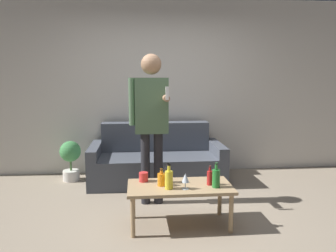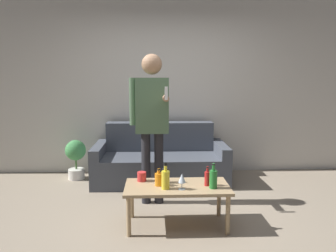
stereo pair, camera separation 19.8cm
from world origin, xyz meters
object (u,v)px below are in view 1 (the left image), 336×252
(couch, at_px, (157,161))
(person_standing_front, at_px, (151,115))
(coffee_table, at_px, (180,190))
(bottle_orange, at_px, (210,177))

(couch, distance_m, person_standing_front, 1.19)
(couch, bearing_deg, coffee_table, -84.82)
(coffee_table, bearing_deg, couch, 95.18)
(couch, xyz_separation_m, coffee_table, (0.14, -1.53, 0.08))
(couch, distance_m, coffee_table, 1.54)
(couch, height_order, person_standing_front, person_standing_front)
(coffee_table, relative_size, person_standing_front, 0.59)
(couch, xyz_separation_m, bottle_orange, (0.44, -1.54, 0.21))
(person_standing_front, bearing_deg, bottle_orange, -49.31)
(couch, bearing_deg, bottle_orange, -74.10)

